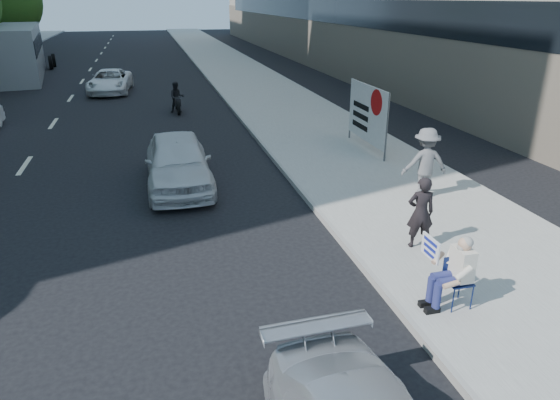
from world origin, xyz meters
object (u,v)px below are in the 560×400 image
object	(u,v)px
pedestrian_woman	(421,213)
motorcycle	(177,99)
seated_protester	(453,268)
white_sedan_near	(178,161)
jogger	(425,163)
protest_banner	(367,113)
white_sedan_far	(110,81)
bus	(20,52)

from	to	relation	value
pedestrian_woman	motorcycle	xyz separation A→B (m)	(-3.97, 15.52, -0.29)
seated_protester	white_sedan_near	distance (m)	8.51
pedestrian_woman	motorcycle	world-z (taller)	pedestrian_woman
seated_protester	jogger	bearing A→B (deg)	65.60
protest_banner	white_sedan_far	size ratio (longest dim) A/B	0.67
jogger	protest_banner	size ratio (longest dim) A/B	0.60
seated_protester	white_sedan_far	distance (m)	24.86
jogger	white_sedan_far	bearing A→B (deg)	-56.84
seated_protester	bus	world-z (taller)	bus
motorcycle	jogger	bearing A→B (deg)	-68.48
protest_banner	white_sedan_near	xyz separation A→B (m)	(-6.53, -1.75, -0.65)
seated_protester	white_sedan_far	world-z (taller)	seated_protester
white_sedan_near	bus	size ratio (longest dim) A/B	0.36
seated_protester	motorcycle	world-z (taller)	seated_protester
pedestrian_woman	seated_protester	bearing A→B (deg)	86.66
jogger	bus	xyz separation A→B (m)	(-14.99, 27.24, 0.56)
seated_protester	bus	bearing A→B (deg)	111.94
white_sedan_far	pedestrian_woman	bearing A→B (deg)	-66.41
jogger	protest_banner	xyz separation A→B (m)	(0.36, 4.54, 0.33)
white_sedan_near	motorcycle	world-z (taller)	white_sedan_near
jogger	protest_banner	world-z (taller)	protest_banner
seated_protester	white_sedan_near	world-z (taller)	white_sedan_near
seated_protester	pedestrian_woman	size ratio (longest dim) A/B	0.84
jogger	motorcycle	world-z (taller)	jogger
motorcycle	seated_protester	bearing A→B (deg)	-80.70
pedestrian_woman	white_sedan_far	bearing A→B (deg)	-59.75
jogger	bus	size ratio (longest dim) A/B	0.15
white_sedan_far	motorcycle	distance (m)	7.12
pedestrian_woman	bus	bearing A→B (deg)	-54.00
pedestrian_woman	white_sedan_near	world-z (taller)	pedestrian_woman
seated_protester	white_sedan_far	size ratio (longest dim) A/B	0.28
seated_protester	motorcycle	size ratio (longest dim) A/B	0.64
white_sedan_far	motorcycle	bearing A→B (deg)	-57.06
seated_protester	motorcycle	distance (m)	17.97
pedestrian_woman	protest_banner	bearing A→B (deg)	-93.35
pedestrian_woman	protest_banner	xyz separation A→B (m)	(1.92, 7.12, 0.47)
seated_protester	white_sedan_near	xyz separation A→B (m)	(-4.04, 7.49, -0.12)
seated_protester	white_sedan_far	xyz separation A→B (m)	(-6.73, 23.93, -0.24)
seated_protester	jogger	size ratio (longest dim) A/B	0.71
bus	motorcycle	bearing A→B (deg)	-64.24
white_sedan_far	motorcycle	xyz separation A→B (m)	(3.33, -6.30, -0.00)
seated_protester	white_sedan_far	bearing A→B (deg)	105.71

